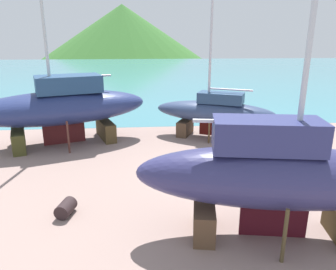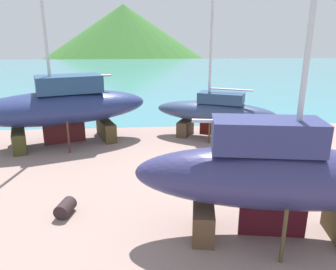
{
  "view_description": "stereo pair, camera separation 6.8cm",
  "coord_description": "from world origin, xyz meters",
  "px_view_note": "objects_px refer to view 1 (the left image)",
  "views": [
    {
      "loc": [
        -3.43,
        -13.95,
        6.38
      ],
      "look_at": [
        -2.11,
        2.17,
        1.42
      ],
      "focal_mm": 33.92,
      "sensor_mm": 36.0,
      "label": 1
    },
    {
      "loc": [
        -3.36,
        -13.95,
        6.38
      ],
      "look_at": [
        -2.11,
        2.17,
        1.42
      ],
      "focal_mm": 33.92,
      "sensor_mm": 36.0,
      "label": 2
    }
  ],
  "objects_px": {
    "sailboat_large_starboard": "(277,175)",
    "sailboat_small_center": "(62,106)",
    "sailboat_far_slipway": "(215,112)",
    "barrel_by_slipway": "(286,161)",
    "barrel_rust_mid": "(188,168)",
    "barrel_rust_near": "(66,208)"
  },
  "relations": [
    {
      "from": "sailboat_large_starboard",
      "to": "barrel_rust_near",
      "type": "distance_m",
      "value": 7.66
    },
    {
      "from": "barrel_rust_near",
      "to": "barrel_rust_mid",
      "type": "distance_m",
      "value": 5.87
    },
    {
      "from": "barrel_rust_near",
      "to": "barrel_rust_mid",
      "type": "xyz_separation_m",
      "value": [
        5.03,
        3.02,
        0.18
      ]
    },
    {
      "from": "sailboat_large_starboard",
      "to": "sailboat_far_slipway",
      "type": "xyz_separation_m",
      "value": [
        0.5,
        11.02,
        -0.47
      ]
    },
    {
      "from": "sailboat_far_slipway",
      "to": "barrel_by_slipway",
      "type": "height_order",
      "value": "sailboat_far_slipway"
    },
    {
      "from": "barrel_rust_near",
      "to": "sailboat_far_slipway",
      "type": "bearing_deg",
      "value": 49.95
    },
    {
      "from": "sailboat_small_center",
      "to": "barrel_by_slipway",
      "type": "xyz_separation_m",
      "value": [
        12.08,
        -5.06,
        -1.95
      ]
    },
    {
      "from": "sailboat_far_slipway",
      "to": "barrel_rust_mid",
      "type": "distance_m",
      "value": 6.75
    },
    {
      "from": "sailboat_large_starboard",
      "to": "barrel_rust_near",
      "type": "height_order",
      "value": "sailboat_large_starboard"
    },
    {
      "from": "sailboat_far_slipway",
      "to": "barrel_by_slipway",
      "type": "relative_size",
      "value": 13.73
    },
    {
      "from": "sailboat_large_starboard",
      "to": "sailboat_small_center",
      "type": "bearing_deg",
      "value": 139.98
    },
    {
      "from": "sailboat_small_center",
      "to": "sailboat_large_starboard",
      "type": "xyz_separation_m",
      "value": [
        9.08,
        -10.61,
        -0.13
      ]
    },
    {
      "from": "sailboat_large_starboard",
      "to": "barrel_by_slipway",
      "type": "xyz_separation_m",
      "value": [
        3.0,
        5.55,
        -1.82
      ]
    },
    {
      "from": "barrel_by_slipway",
      "to": "barrel_rust_near",
      "type": "distance_m",
      "value": 10.78
    },
    {
      "from": "sailboat_far_slipway",
      "to": "barrel_rust_mid",
      "type": "relative_size",
      "value": 12.42
    },
    {
      "from": "barrel_rust_near",
      "to": "barrel_rust_mid",
      "type": "relative_size",
      "value": 0.93
    },
    {
      "from": "sailboat_large_starboard",
      "to": "sailboat_far_slipway",
      "type": "bearing_deg",
      "value": 96.83
    },
    {
      "from": "sailboat_large_starboard",
      "to": "barrel_rust_mid",
      "type": "relative_size",
      "value": 17.1
    },
    {
      "from": "barrel_by_slipway",
      "to": "sailboat_small_center",
      "type": "bearing_deg",
      "value": 157.26
    },
    {
      "from": "sailboat_far_slipway",
      "to": "barrel_rust_mid",
      "type": "bearing_deg",
      "value": 91.59
    },
    {
      "from": "sailboat_far_slipway",
      "to": "sailboat_large_starboard",
      "type": "bearing_deg",
      "value": 112.29
    },
    {
      "from": "sailboat_far_slipway",
      "to": "barrel_by_slipway",
      "type": "bearing_deg",
      "value": 139.48
    }
  ]
}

